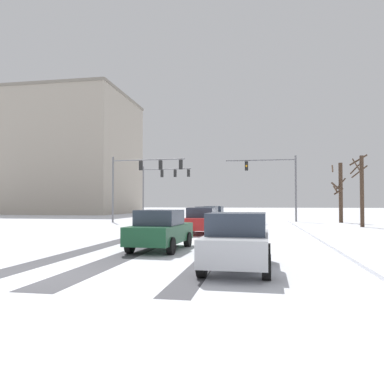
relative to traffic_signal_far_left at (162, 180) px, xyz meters
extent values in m
plane|color=silver|center=(6.40, -36.43, -4.80)|extent=(300.00, 300.00, 0.00)
cube|color=#4C4C51|center=(7.01, -21.13, -4.79)|extent=(1.03, 33.66, 0.01)
cube|color=#4C4C51|center=(10.05, -21.13, -4.79)|extent=(0.76, 33.66, 0.01)
cube|color=#4C4C51|center=(4.91, -21.13, -4.79)|extent=(0.91, 33.66, 0.01)
cube|color=white|center=(16.69, -22.66, -4.74)|extent=(4.00, 33.66, 0.12)
cylinder|color=slate|center=(-2.48, 0.17, -1.55)|extent=(0.18, 0.18, 6.50)
cylinder|color=slate|center=(0.60, -0.07, 1.30)|extent=(6.18, 0.60, 0.12)
cube|color=black|center=(-0.02, -0.02, 0.75)|extent=(0.34, 0.26, 0.90)
sphere|color=black|center=(0.00, 0.14, 1.05)|extent=(0.20, 0.20, 0.20)
sphere|color=orange|center=(0.00, 0.14, 0.75)|extent=(0.20, 0.20, 0.20)
sphere|color=black|center=(0.00, 0.14, 0.45)|extent=(0.20, 0.20, 0.20)
cube|color=black|center=(1.68, -0.15, 0.75)|extent=(0.34, 0.26, 0.90)
sphere|color=black|center=(1.69, 0.01, 1.05)|extent=(0.20, 0.20, 0.20)
sphere|color=orange|center=(1.69, 0.01, 0.75)|extent=(0.20, 0.20, 0.20)
sphere|color=black|center=(1.69, 0.01, 0.45)|extent=(0.20, 0.20, 0.20)
cube|color=black|center=(3.38, -0.28, 0.75)|extent=(0.34, 0.26, 0.90)
sphere|color=black|center=(3.39, -0.13, 1.05)|extent=(0.20, 0.20, 0.20)
sphere|color=orange|center=(3.39, -0.13, 0.75)|extent=(0.20, 0.20, 0.20)
sphere|color=black|center=(3.39, -0.13, 0.45)|extent=(0.20, 0.20, 0.20)
cylinder|color=slate|center=(-2.48, -9.83, -1.55)|extent=(0.18, 0.18, 6.50)
cylinder|color=slate|center=(1.18, -10.05, 1.30)|extent=(7.34, 0.57, 0.12)
cube|color=black|center=(0.45, -10.01, 0.75)|extent=(0.33, 0.26, 0.90)
sphere|color=black|center=(0.46, -9.85, 1.05)|extent=(0.20, 0.20, 0.20)
sphere|color=orange|center=(0.46, -9.85, 0.75)|extent=(0.20, 0.20, 0.20)
sphere|color=black|center=(0.46, -9.85, 0.45)|extent=(0.20, 0.20, 0.20)
cube|color=black|center=(2.46, -10.13, 0.75)|extent=(0.33, 0.26, 0.90)
sphere|color=black|center=(2.47, -9.97, 1.05)|extent=(0.20, 0.20, 0.20)
sphere|color=orange|center=(2.47, -9.97, 0.75)|extent=(0.20, 0.20, 0.20)
sphere|color=black|center=(2.47, -9.97, 0.45)|extent=(0.20, 0.20, 0.20)
cube|color=black|center=(4.48, -10.26, 0.75)|extent=(0.33, 0.26, 0.90)
sphere|color=black|center=(4.49, -10.10, 1.05)|extent=(0.20, 0.20, 0.20)
sphere|color=orange|center=(4.49, -10.10, 0.75)|extent=(0.20, 0.20, 0.20)
sphere|color=black|center=(4.49, -10.10, 0.45)|extent=(0.20, 0.20, 0.20)
cylinder|color=slate|center=(15.29, -7.83, -1.55)|extent=(0.18, 0.18, 6.50)
cylinder|color=slate|center=(11.94, -7.84, 1.30)|extent=(6.71, 0.15, 0.12)
cube|color=black|center=(10.59, -7.85, 0.75)|extent=(0.32, 0.24, 0.90)
sphere|color=black|center=(10.59, -8.01, 1.05)|extent=(0.20, 0.20, 0.20)
sphere|color=orange|center=(10.59, -8.01, 0.75)|extent=(0.20, 0.20, 0.20)
sphere|color=black|center=(10.59, -8.01, 0.45)|extent=(0.20, 0.20, 0.20)
cube|color=slate|center=(7.70, -10.61, -4.13)|extent=(1.85, 4.16, 0.70)
cube|color=#2D3847|center=(7.69, -10.76, -3.48)|extent=(1.63, 1.95, 0.60)
cylinder|color=black|center=(6.93, -9.31, -4.48)|extent=(0.24, 0.65, 0.64)
cylinder|color=black|center=(8.55, -9.37, -4.48)|extent=(0.24, 0.65, 0.64)
cylinder|color=black|center=(6.84, -11.85, -4.48)|extent=(0.24, 0.65, 0.64)
cylinder|color=black|center=(8.46, -11.91, -4.48)|extent=(0.24, 0.65, 0.64)
cube|color=black|center=(7.71, -15.49, -4.13)|extent=(1.83, 4.15, 0.70)
cube|color=#2D3847|center=(7.70, -15.64, -3.48)|extent=(1.62, 1.95, 0.60)
cylinder|color=black|center=(6.94, -14.19, -4.48)|extent=(0.24, 0.65, 0.64)
cylinder|color=black|center=(8.55, -14.24, -4.48)|extent=(0.24, 0.65, 0.64)
cylinder|color=black|center=(6.86, -16.73, -4.48)|extent=(0.24, 0.65, 0.64)
cylinder|color=black|center=(8.47, -16.78, -4.48)|extent=(0.24, 0.65, 0.64)
cube|color=red|center=(8.25, -22.20, -4.13)|extent=(1.83, 4.15, 0.70)
cube|color=#2D3847|center=(8.25, -22.35, -3.48)|extent=(1.62, 1.95, 0.60)
cylinder|color=black|center=(7.40, -20.96, -4.48)|extent=(0.24, 0.65, 0.64)
cylinder|color=black|center=(9.02, -20.91, -4.48)|extent=(0.24, 0.65, 0.64)
cylinder|color=black|center=(7.48, -23.50, -4.48)|extent=(0.24, 0.65, 0.64)
cylinder|color=black|center=(9.10, -23.45, -4.48)|extent=(0.24, 0.65, 0.64)
cube|color=#194C2D|center=(7.83, -30.37, -4.13)|extent=(1.94, 4.19, 0.70)
cube|color=#2D3847|center=(7.82, -30.52, -3.48)|extent=(1.67, 1.99, 0.60)
cylinder|color=black|center=(7.10, -29.06, -4.48)|extent=(0.26, 0.65, 0.64)
cylinder|color=black|center=(8.71, -29.15, -4.48)|extent=(0.26, 0.65, 0.64)
cylinder|color=black|center=(6.95, -31.59, -4.48)|extent=(0.26, 0.65, 0.64)
cylinder|color=black|center=(8.57, -31.69, -4.48)|extent=(0.26, 0.65, 0.64)
cube|color=#B7BABF|center=(11.15, -34.43, -4.13)|extent=(1.80, 4.14, 0.70)
cube|color=#2D3847|center=(11.15, -34.58, -3.48)|extent=(1.61, 1.94, 0.60)
cylinder|color=black|center=(10.38, -33.14, -4.48)|extent=(0.24, 0.65, 0.64)
cylinder|color=black|center=(11.99, -33.18, -4.48)|extent=(0.24, 0.65, 0.64)
cylinder|color=black|center=(10.31, -35.68, -4.48)|extent=(0.24, 0.65, 0.64)
cylinder|color=black|center=(11.92, -35.72, -4.48)|extent=(0.24, 0.65, 0.64)
cylinder|color=#423023|center=(19.83, -13.48, -1.96)|extent=(0.31, 0.31, 5.67)
cylinder|color=#423023|center=(19.38, -13.64, 0.15)|extent=(0.44, 1.00, 1.09)
cylinder|color=#423023|center=(19.55, -12.96, -0.03)|extent=(1.15, 0.69, 1.10)
cylinder|color=#423023|center=(19.82, -12.87, -0.35)|extent=(1.28, 0.15, 1.05)
cylinder|color=#423023|center=(19.76, -12.79, 0.60)|extent=(1.45, 0.28, 0.94)
cylinder|color=#423023|center=(19.62, -6.69, -1.89)|extent=(0.37, 0.37, 5.82)
cylinder|color=#423023|center=(19.14, -6.78, -1.57)|extent=(0.34, 1.08, 0.80)
cylinder|color=#423023|center=(19.50, -6.27, -1.74)|extent=(0.97, 0.41, 0.71)
cylinder|color=#423023|center=(19.69, -6.22, -1.05)|extent=(1.05, 0.27, 1.26)
cylinder|color=#423023|center=(19.19, -7.07, -1.35)|extent=(0.96, 1.07, 1.01)
cylinder|color=#423023|center=(18.90, -6.58, 0.49)|extent=(0.37, 1.53, 0.85)
cube|color=#A89E8E|center=(-24.47, 19.64, 5.74)|extent=(25.18, 19.97, 21.08)
cube|color=gray|center=(-24.47, 19.64, 16.53)|extent=(25.48, 20.27, 0.50)
camera|label=1|loc=(11.74, -45.21, -2.91)|focal=35.26mm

